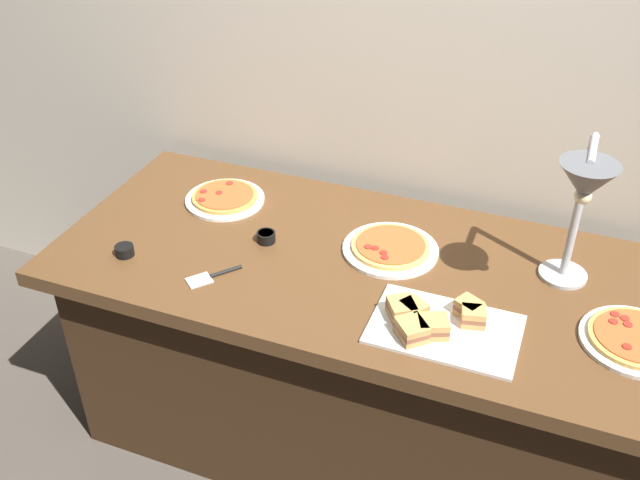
{
  "coord_description": "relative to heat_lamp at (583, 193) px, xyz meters",
  "views": [
    {
      "loc": [
        0.52,
        -1.7,
        2.05
      ],
      "look_at": [
        -0.14,
        0.0,
        0.81
      ],
      "focal_mm": 40.73,
      "sensor_mm": 36.0,
      "label": 1
    }
  ],
  "objects": [
    {
      "name": "pizza_plate_center",
      "position": [
        -0.51,
        0.07,
        -0.35
      ],
      "size": [
        0.3,
        0.3,
        0.03
      ],
      "color": "white",
      "rests_on": "buffet_table"
    },
    {
      "name": "sauce_cup_near",
      "position": [
        -0.89,
        -0.01,
        -0.34
      ],
      "size": [
        0.06,
        0.06,
        0.03
      ],
      "color": "black",
      "rests_on": "buffet_table"
    },
    {
      "name": "pizza_plate_raised_stand",
      "position": [
        0.21,
        -0.1,
        -0.35
      ],
      "size": [
        0.28,
        0.28,
        0.03
      ],
      "color": "white",
      "rests_on": "buffet_table"
    },
    {
      "name": "pizza_plate_front",
      "position": [
        -1.13,
        0.16,
        -0.35
      ],
      "size": [
        0.27,
        0.27,
        0.03
      ],
      "color": "white",
      "rests_on": "buffet_table"
    },
    {
      "name": "serving_spatula",
      "position": [
        -0.96,
        -0.24,
        -0.36
      ],
      "size": [
        0.13,
        0.15,
        0.01
      ],
      "color": "#B7BABF",
      "rests_on": "buffet_table"
    },
    {
      "name": "buffet_table",
      "position": [
        -0.57,
        -0.02,
        -0.73
      ],
      "size": [
        1.9,
        0.84,
        0.76
      ],
      "color": "brown",
      "rests_on": "ground_plane"
    },
    {
      "name": "sauce_cup_far",
      "position": [
        -1.26,
        -0.24,
        -0.34
      ],
      "size": [
        0.06,
        0.06,
        0.03
      ],
      "color": "black",
      "rests_on": "buffet_table"
    },
    {
      "name": "heat_lamp",
      "position": [
        0.0,
        0.0,
        0.0
      ],
      "size": [
        0.15,
        0.31,
        0.47
      ],
      "color": "#B7BABF",
      "rests_on": "buffet_table"
    },
    {
      "name": "back_wall",
      "position": [
        -0.57,
        0.48,
        0.08
      ],
      "size": [
        4.4,
        0.04,
        2.4
      ],
      "primitive_type": "cube",
      "color": "beige",
      "rests_on": "ground_plane"
    },
    {
      "name": "ground_plane",
      "position": [
        -0.57,
        -0.02,
        -1.12
      ],
      "size": [
        8.0,
        8.0,
        0.0
      ],
      "primitive_type": "plane",
      "color": "#4C443D"
    },
    {
      "name": "sandwich_platter",
      "position": [
        -0.29,
        -0.23,
        -0.34
      ],
      "size": [
        0.4,
        0.26,
        0.06
      ],
      "color": "white",
      "rests_on": "buffet_table"
    }
  ]
}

